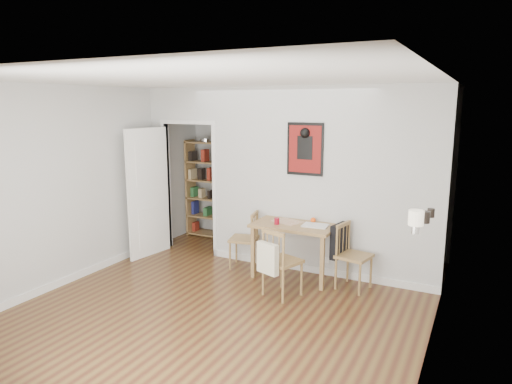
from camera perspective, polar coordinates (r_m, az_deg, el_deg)
The scene contains 15 objects.
ground at distance 5.71m, azimuth -3.00°, elevation -13.43°, with size 5.20×5.20×0.00m, color brown.
room_shell at distance 6.44m, azimuth 3.60°, elevation 1.49°, with size 5.20×5.20×5.20m.
dining_table at distance 6.26m, azimuth 4.91°, elevation -4.74°, with size 1.11×0.71×0.76m.
chair_left at distance 6.66m, azimuth -1.55°, elevation -5.97°, with size 0.50×0.50×0.84m.
chair_right at distance 6.03m, azimuth 11.99°, elevation -7.76°, with size 0.55×0.50×0.86m.
chair_front at distance 5.69m, azimuth 3.22°, elevation -8.69°, with size 0.56×0.59×0.87m.
bookshelf at distance 8.19m, azimuth -6.20°, elevation 0.31°, with size 0.73×0.29×1.73m.
fireplace at distance 5.08m, azimuth 20.45°, elevation -9.80°, with size 0.45×1.25×1.16m.
red_glass at distance 6.16m, azimuth 2.62°, elevation -3.64°, with size 0.07×0.07×0.09m, color maroon.
orange_fruit at distance 6.29m, azimuth 7.15°, elevation -3.51°, with size 0.07×0.07×0.07m, color #FF500D.
placemat at distance 6.32m, azimuth 3.93°, elevation -3.69°, with size 0.39×0.29×0.00m, color beige.
notebook at distance 6.13m, azimuth 7.43°, elevation -4.17°, with size 0.33×0.24×0.02m, color silver.
mantel_lamp at distance 4.51m, azimuth 19.36°, elevation -3.24°, with size 0.14×0.14×0.22m.
ceramic_jar_a at distance 4.96m, azimuth 20.37°, elevation -2.97°, with size 0.10×0.10×0.12m, color black.
ceramic_jar_b at distance 5.23m, azimuth 21.03°, elevation -2.45°, with size 0.08×0.08×0.10m, color black.
Camera 1 is at (2.61, -4.50, 2.35)m, focal length 32.00 mm.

